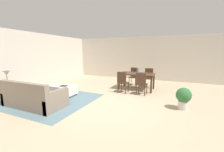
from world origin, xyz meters
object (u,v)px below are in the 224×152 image
couch (33,98)px  ottoman_table (63,90)px  dining_chair_near_right (141,83)px  dining_chair_far_left (134,75)px  book_on_ottoman (64,86)px  dining_chair_near_left (122,81)px  dining_table (137,75)px  vase_centerpiece (138,71)px  dining_chair_far_right (149,76)px  potted_plant (183,97)px  table_lamp (6,73)px  side_table (8,88)px

couch → ottoman_table: bearing=88.5°
couch → dining_chair_near_right: size_ratio=2.19×
dining_chair_far_left → book_on_ottoman: 3.67m
dining_chair_near_left → dining_chair_far_left: (0.04, 1.71, 0.00)m
ottoman_table → book_on_ottoman: bearing=-35.8°
dining_table → vase_centerpiece: size_ratio=6.35×
dining_table → dining_chair_near_right: size_ratio=1.72×
dining_chair_far_right → potted_plant: 2.99m
dining_chair_near_left → book_on_ottoman: bearing=-145.9°
dining_chair_near_right → potted_plant: bearing=-32.8°
dining_chair_near_left → dining_chair_far_left: bearing=88.7°
dining_chair_near_left → book_on_ottoman: (-1.99, -1.35, -0.10)m
dining_chair_far_left → potted_plant: (2.25, -2.65, -0.13)m
dining_chair_near_left → potted_plant: size_ratio=1.37×
couch → dining_chair_far_left: 4.82m
table_lamp → dining_chair_near_right: (4.23, 2.58, -0.48)m
side_table → potted_plant: potted_plant is taller
couch → dining_chair_far_left: (2.16, 4.30, 0.23)m
dining_chair_near_left → potted_plant: 2.48m
dining_table → dining_chair_far_right: size_ratio=1.72×
table_lamp → potted_plant: table_lamp is taller
table_lamp → dining_table: bearing=41.7°
couch → dining_chair_near_left: bearing=50.7°
table_lamp → dining_chair_far_right: 6.01m
dining_chair_far_left → dining_table: bearing=-67.3°
ottoman_table → dining_chair_far_left: (2.13, 2.99, 0.29)m
potted_plant → table_lamp: bearing=-164.2°
dining_chair_far_left → vase_centerpiece: bearing=-64.5°
book_on_ottoman → side_table: bearing=-140.0°
table_lamp → book_on_ottoman: 1.96m
table_lamp → side_table: bearing=-90.0°
ottoman_table → dining_chair_near_right: size_ratio=1.11×
dining_table → dining_chair_near_left: bearing=-115.0°
vase_centerpiece → potted_plant: size_ratio=0.37×
side_table → table_lamp: table_lamp is taller
ottoman_table → table_lamp: bearing=-136.4°
side_table → dining_chair_far_left: bearing=50.9°
dining_chair_near_right → side_table: bearing=-148.6°
dining_chair_far_left → potted_plant: 3.47m
dining_chair_near_left → potted_plant: bearing=-22.2°
table_lamp → ottoman_table: bearing=43.6°
table_lamp → vase_centerpiece: size_ratio=2.10×
couch → dining_chair_far_left: dining_chair_far_left is taller
couch → dining_chair_far_right: 5.18m
ottoman_table → vase_centerpiece: 3.39m
dining_chair_far_right → couch: bearing=-124.7°
dining_chair_near_right → dining_chair_far_right: (0.02, 1.65, 0.00)m
side_table → vase_centerpiece: bearing=41.7°
ottoman_table → side_table: size_ratio=1.74×
dining_chair_far_right → dining_chair_far_left: bearing=177.0°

